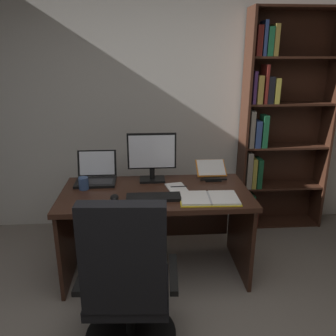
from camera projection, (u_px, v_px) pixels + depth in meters
wall_back at (160, 97)px, 3.53m from camera, size 4.62×0.12×2.79m
desk at (155, 210)px, 2.90m from camera, size 1.53×0.76×0.75m
bookshelf at (275, 126)px, 3.51m from camera, size 0.91×0.27×2.24m
office_chair at (127, 291)px, 2.04m from camera, size 0.63×0.60×1.08m
monitor at (152, 158)px, 2.94m from camera, size 0.42×0.16×0.43m
laptop at (96, 176)px, 2.96m from camera, size 0.34×0.31×0.25m
keyboard at (154, 197)px, 2.61m from camera, size 0.42×0.15×0.02m
computer_mouse at (114, 197)px, 2.59m from camera, size 0.06×0.10×0.04m
reading_stand_with_book at (211, 170)px, 3.06m from camera, size 0.26×0.24×0.14m
open_binder at (209, 198)px, 2.60m from camera, size 0.46×0.29×0.02m
notepad at (176, 188)px, 2.83m from camera, size 0.19×0.23×0.01m
pen at (179, 187)px, 2.82m from camera, size 0.14×0.01×0.01m
coffee_mug at (84, 183)px, 2.79m from camera, size 0.08×0.08×0.10m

